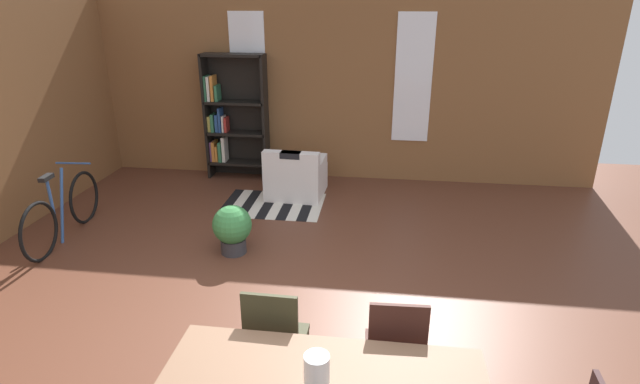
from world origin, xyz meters
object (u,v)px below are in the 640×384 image
dining_chair_far_right (395,350)px  bicycle_second (63,212)px  bookshelf_tall (232,118)px  armchair_white (296,178)px  potted_plant_by_shelf (232,228)px  vase_on_table (317,377)px  dining_chair_far_left (275,339)px

dining_chair_far_right → bicycle_second: (-3.92, 2.20, -0.17)m
bookshelf_tall → armchair_white: (1.14, -0.71, -0.69)m
dining_chair_far_right → armchair_white: (-1.40, 3.94, -0.23)m
armchair_white → bicycle_second: bearing=-145.5°
bicycle_second → dining_chair_far_right: bearing=-29.3°
bicycle_second → potted_plant_by_shelf: bicycle_second is taller
vase_on_table → dining_chair_far_right: (0.43, 0.74, -0.38)m
bookshelf_tall → potted_plant_by_shelf: bearing=-73.7°
armchair_white → bookshelf_tall: bearing=148.1°
vase_on_table → dining_chair_far_right: bearing=59.5°
bookshelf_tall → bicycle_second: bearing=-119.5°
bookshelf_tall → armchair_white: 1.51m
dining_chair_far_left → bicycle_second: (-3.09, 2.20, -0.17)m
dining_chair_far_left → potted_plant_by_shelf: (-0.96, 2.10, -0.20)m
dining_chair_far_right → armchair_white: 4.19m
bookshelf_tall → dining_chair_far_right: bearing=-61.4°
vase_on_table → bicycle_second: size_ratio=0.16×
vase_on_table → bicycle_second: bearing=139.9°
dining_chair_far_right → dining_chair_far_left: (-0.83, -0.00, 0.00)m
dining_chair_far_left → vase_on_table: bearing=-61.6°
bicycle_second → armchair_white: bearing=34.5°
dining_chair_far_right → dining_chair_far_left: bearing=-180.0°
armchair_white → vase_on_table: bearing=-78.4°
potted_plant_by_shelf → dining_chair_far_right: bearing=-49.5°
vase_on_table → potted_plant_by_shelf: bearing=115.6°
vase_on_table → dining_chair_far_left: vase_on_table is taller
dining_chair_far_right → potted_plant_by_shelf: (-1.80, 2.10, -0.20)m
bookshelf_tall → armchair_white: bearing=-31.9°
dining_chair_far_right → dining_chair_far_left: 0.83m
dining_chair_far_left → bicycle_second: dining_chair_far_left is taller
armchair_white → potted_plant_by_shelf: 1.88m
vase_on_table → dining_chair_far_left: (-0.40, 0.74, -0.38)m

